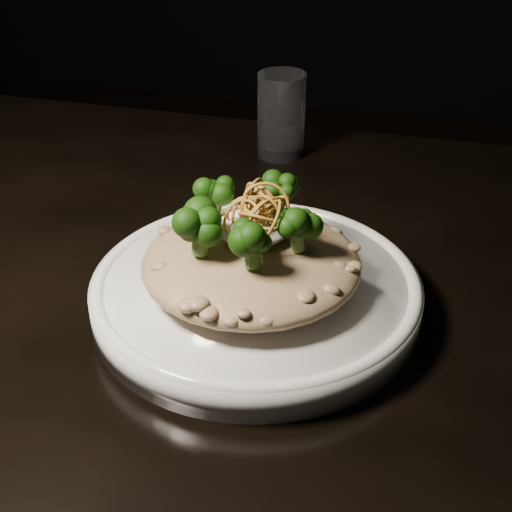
{
  "coord_description": "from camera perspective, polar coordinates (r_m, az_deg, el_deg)",
  "views": [
    {
      "loc": [
        0.15,
        -0.55,
        1.13
      ],
      "look_at": [
        0.01,
        -0.04,
        0.81
      ],
      "focal_mm": 50.0,
      "sensor_mm": 36.0,
      "label": 1
    }
  ],
  "objects": [
    {
      "name": "plate",
      "position": [
        0.64,
        0.0,
        -3.05
      ],
      "size": [
        0.29,
        0.29,
        0.03
      ],
      "primitive_type": "cylinder",
      "color": "white",
      "rests_on": "table"
    },
    {
      "name": "drinking_glass",
      "position": [
        0.92,
        2.03,
        11.18
      ],
      "size": [
        0.06,
        0.06,
        0.11
      ],
      "primitive_type": "cylinder",
      "rotation": [
        0.0,
        0.0,
        0.06
      ],
      "color": "white",
      "rests_on": "table"
    },
    {
      "name": "risotto",
      "position": [
        0.61,
        -0.36,
        -0.52
      ],
      "size": [
        0.19,
        0.19,
        0.04
      ],
      "primitive_type": "ellipsoid",
      "color": "brown",
      "rests_on": "plate"
    },
    {
      "name": "table",
      "position": [
        0.73,
        -0.11,
        -7.27
      ],
      "size": [
        1.1,
        0.8,
        0.75
      ],
      "color": "black",
      "rests_on": "ground"
    },
    {
      "name": "shallots",
      "position": [
        0.59,
        0.44,
        4.51
      ],
      "size": [
        0.06,
        0.06,
        0.04
      ],
      "primitive_type": null,
      "color": "brown",
      "rests_on": "cheese"
    },
    {
      "name": "cheese",
      "position": [
        0.61,
        -0.25,
        2.31
      ],
      "size": [
        0.06,
        0.06,
        0.02
      ],
      "primitive_type": "ellipsoid",
      "color": "white",
      "rests_on": "risotto"
    },
    {
      "name": "broccoli",
      "position": [
        0.6,
        -0.22,
        3.22
      ],
      "size": [
        0.12,
        0.12,
        0.04
      ],
      "primitive_type": null,
      "color": "black",
      "rests_on": "risotto"
    }
  ]
}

